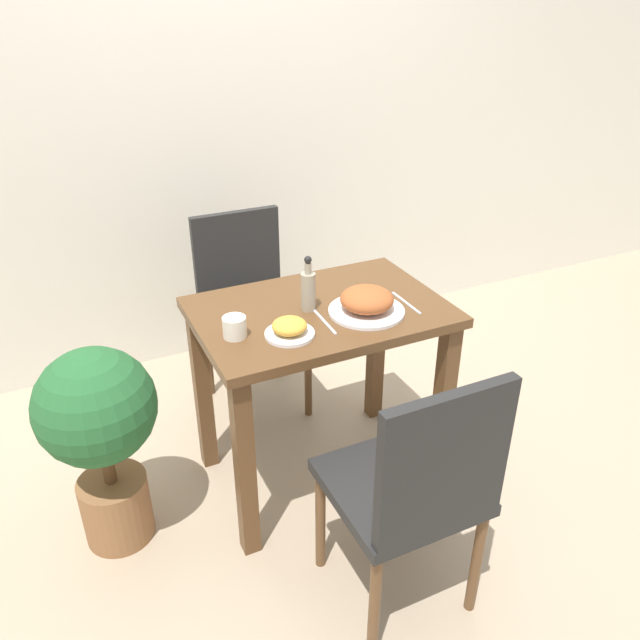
{
  "coord_description": "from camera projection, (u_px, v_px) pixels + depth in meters",
  "views": [
    {
      "loc": [
        -0.84,
        -1.78,
        1.77
      ],
      "look_at": [
        0.0,
        0.0,
        0.71
      ],
      "focal_mm": 35.0,
      "sensor_mm": 36.0,
      "label": 1
    }
  ],
  "objects": [
    {
      "name": "potted_plant_left",
      "position": [
        100.0,
        428.0,
        2.05
      ],
      "size": [
        0.39,
        0.39,
        0.77
      ],
      "color": "brown",
      "rests_on": "ground_plane"
    },
    {
      "name": "wall_back",
      "position": [
        211.0,
        99.0,
        2.9
      ],
      "size": [
        8.0,
        0.05,
        2.6
      ],
      "color": "silver",
      "rests_on": "ground_plane"
    },
    {
      "name": "chair_near",
      "position": [
        416.0,
        485.0,
        1.78
      ],
      "size": [
        0.42,
        0.42,
        0.9
      ],
      "rotation": [
        0.0,
        0.0,
        3.14
      ],
      "color": "black",
      "rests_on": "ground_plane"
    },
    {
      "name": "side_plate",
      "position": [
        290.0,
        329.0,
        2.02
      ],
      "size": [
        0.16,
        0.16,
        0.06
      ],
      "color": "white",
      "rests_on": "dining_table"
    },
    {
      "name": "sauce_bottle",
      "position": [
        308.0,
        289.0,
        2.16
      ],
      "size": [
        0.05,
        0.05,
        0.2
      ],
      "color": "gray",
      "rests_on": "dining_table"
    },
    {
      "name": "dining_table",
      "position": [
        320.0,
        344.0,
        2.28
      ],
      "size": [
        0.89,
        0.6,
        0.76
      ],
      "color": "brown",
      "rests_on": "ground_plane"
    },
    {
      "name": "fork_utensil",
      "position": [
        324.0,
        321.0,
        2.12
      ],
      "size": [
        0.02,
        0.19,
        0.0
      ],
      "rotation": [
        0.0,
        0.0,
        1.53
      ],
      "color": "silver",
      "rests_on": "dining_table"
    },
    {
      "name": "drink_cup",
      "position": [
        235.0,
        327.0,
        2.01
      ],
      "size": [
        0.08,
        0.08,
        0.07
      ],
      "color": "silver",
      "rests_on": "dining_table"
    },
    {
      "name": "spoon_utensil",
      "position": [
        406.0,
        303.0,
        2.24
      ],
      "size": [
        0.01,
        0.19,
        0.0
      ],
      "rotation": [
        0.0,
        0.0,
        1.56
      ],
      "color": "silver",
      "rests_on": "dining_table"
    },
    {
      "name": "chair_far",
      "position": [
        248.0,
        302.0,
        2.81
      ],
      "size": [
        0.42,
        0.42,
        0.9
      ],
      "color": "black",
      "rests_on": "ground_plane"
    },
    {
      "name": "food_plate",
      "position": [
        367.0,
        302.0,
        2.16
      ],
      "size": [
        0.27,
        0.27,
        0.09
      ],
      "color": "white",
      "rests_on": "dining_table"
    },
    {
      "name": "ground_plane",
      "position": [
        320.0,
        471.0,
        2.57
      ],
      "size": [
        16.0,
        16.0,
        0.0
      ],
      "primitive_type": "plane",
      "color": "tan"
    }
  ]
}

